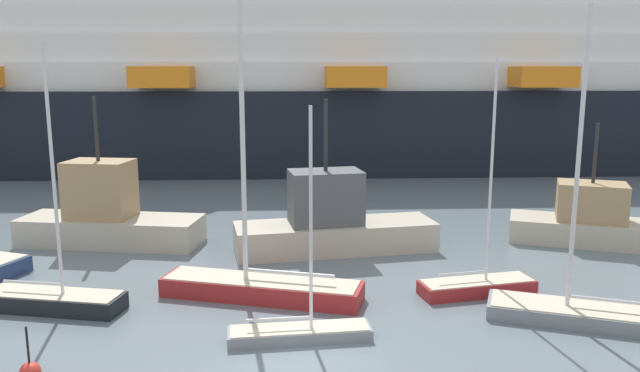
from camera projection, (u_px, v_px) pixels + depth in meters
name	position (u px, v px, depth m)	size (l,w,h in m)	color
ground_plane	(310.00, 365.00, 17.04)	(600.00, 600.00, 0.00)	slate
sailboat_1	(53.00, 298.00, 20.91)	(4.95, 1.98, 8.87)	black
sailboat_2	(582.00, 309.00, 19.90)	(6.13, 3.33, 9.93)	gray
sailboat_3	(261.00, 281.00, 21.93)	(7.36, 3.08, 12.84)	maroon
sailboat_4	(300.00, 329.00, 18.61)	(4.43, 1.74, 7.02)	gray
sailboat_5	(477.00, 284.00, 22.41)	(4.39, 2.34, 8.42)	maroon
fishing_boat_0	(596.00, 222.00, 28.75)	(8.28, 4.71, 5.61)	#BCB29E
fishing_boat_1	(107.00, 216.00, 28.66)	(8.51, 3.40, 6.81)	#BCB29E
fishing_boat_2	(332.00, 223.00, 27.57)	(9.27, 4.65, 6.76)	#BCB29E
channel_buoy_0	(30.00, 372.00, 16.09)	(0.55, 0.55, 1.54)	red
cruise_ship	(423.00, 77.00, 52.75)	(117.36, 25.17, 22.71)	black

